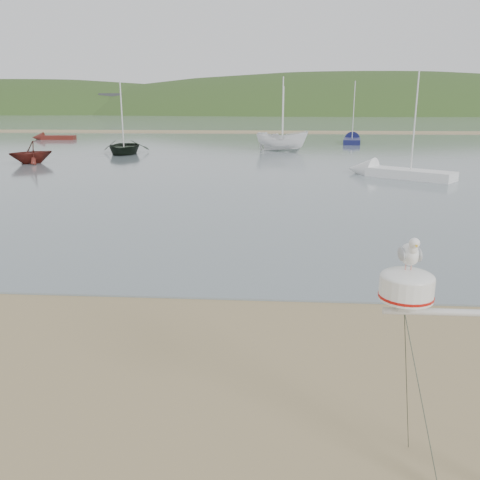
# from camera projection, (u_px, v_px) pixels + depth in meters

# --- Properties ---
(ground) EXTENTS (560.00, 560.00, 0.00)m
(ground) POSITION_uv_depth(u_px,v_px,m) (70.00, 402.00, 7.20)
(ground) COLOR #8B7650
(ground) RESTS_ON ground
(water) EXTENTS (560.00, 256.00, 0.04)m
(water) POSITION_uv_depth(u_px,v_px,m) (266.00, 120.00, 134.34)
(water) COLOR slate
(water) RESTS_ON ground
(sandbar) EXTENTS (560.00, 7.00, 0.07)m
(sandbar) POSITION_uv_depth(u_px,v_px,m) (258.00, 132.00, 74.60)
(sandbar) COLOR #8B7650
(sandbar) RESTS_ON water
(hill_ridge) EXTENTS (620.00, 180.00, 80.00)m
(hill_ridge) POSITION_uv_depth(u_px,v_px,m) (310.00, 156.00, 237.39)
(hill_ridge) COLOR #243B18
(hill_ridge) RESTS_ON ground
(far_cottages) EXTENTS (294.40, 6.30, 8.00)m
(far_cottages) POSITION_uv_depth(u_px,v_px,m) (278.00, 104.00, 194.74)
(far_cottages) COLOR beige
(far_cottages) RESTS_ON ground
(boat_dark) EXTENTS (3.97, 1.70, 5.38)m
(boat_dark) POSITION_uv_depth(u_px,v_px,m) (122.00, 121.00, 41.83)
(boat_dark) COLOR black
(boat_dark) RESTS_ON water
(boat_red) EXTENTS (2.90, 2.90, 2.95)m
(boat_red) POSITION_uv_depth(u_px,v_px,m) (30.00, 142.00, 35.18)
(boat_red) COLOR #501812
(boat_red) RESTS_ON water
(boat_white) EXTENTS (2.03, 1.99, 4.59)m
(boat_white) POSITION_uv_depth(u_px,v_px,m) (282.00, 124.00, 44.35)
(boat_white) COLOR white
(boat_white) RESTS_ON water
(sailboat_blue_far) EXTENTS (2.71, 7.13, 6.91)m
(sailboat_blue_far) POSITION_uv_depth(u_px,v_px,m) (352.00, 140.00, 55.26)
(sailboat_blue_far) COLOR #131642
(sailboat_blue_far) RESTS_ON ground
(dinghy_red_far) EXTENTS (5.07, 1.56, 1.22)m
(dinghy_red_far) POSITION_uv_depth(u_px,v_px,m) (49.00, 137.00, 59.11)
(dinghy_red_far) COLOR #501812
(dinghy_red_far) RESTS_ON ground
(sailboat_white_near) EXTENTS (5.93, 4.99, 6.26)m
(sailboat_white_near) POSITION_uv_depth(u_px,v_px,m) (384.00, 171.00, 29.32)
(sailboat_white_near) COLOR white
(sailboat_white_near) RESTS_ON ground
(sailboat_dark_mid) EXTENTS (4.20, 6.19, 6.19)m
(sailboat_dark_mid) POSITION_uv_depth(u_px,v_px,m) (290.00, 142.00, 51.29)
(sailboat_dark_mid) COLOR black
(sailboat_dark_mid) RESTS_ON ground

